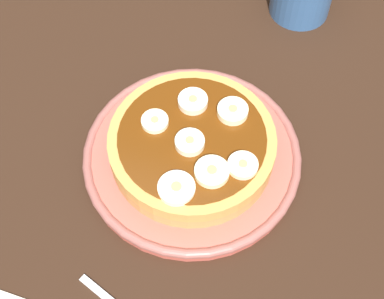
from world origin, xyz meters
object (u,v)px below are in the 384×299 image
Objects in this scene: plate at (192,156)px; banana_slice_5 at (193,102)px; banana_slice_6 at (179,189)px; pancake_stack at (189,143)px; banana_slice_2 at (212,172)px; banana_slice_1 at (243,166)px; banana_slice_0 at (194,144)px; banana_slice_3 at (233,111)px; banana_slice_4 at (155,122)px.

banana_slice_5 reaches higher than plate.
plate is at bearing 2.72° from banana_slice_6.
banana_slice_2 is at bearing -139.62° from pancake_stack.
pancake_stack is 5.73× the size of banana_slice_1.
banana_slice_0 and banana_slice_3 have the same top height.
pancake_stack is at bearing 40.38° from banana_slice_2.
banana_slice_2 is 0.94× the size of banana_slice_6.
banana_slice_4 is 0.77× the size of banana_slice_6.
banana_slice_3 is (5.79, 2.20, 0.11)cm from banana_slice_1.
banana_slice_4 is at bearing 136.25° from banana_slice_5.
banana_slice_4 is (4.21, 6.74, -0.07)cm from banana_slice_2.
banana_slice_3 is 4.14cm from banana_slice_5.
pancake_stack is at bearing 5.90° from banana_slice_6.
banana_slice_1 is at bearing -106.58° from banana_slice_4.
banana_slice_6 is at bearing -147.22° from banana_slice_4.
banana_slice_2 reaches higher than pancake_stack.
banana_slice_6 is (-6.57, -4.23, -0.05)cm from banana_slice_4.
banana_slice_4 is (-3.00, 7.19, -0.12)cm from banana_slice_3.
plate is at bearing 38.49° from banana_slice_2.
banana_slice_4 is at bearing 81.74° from pancake_stack.
plate is 1.33× the size of pancake_stack.
banana_slice_2 is at bearing -46.69° from banana_slice_6.
banana_slice_2 reaches higher than banana_slice_6.
banana_slice_2 is 8.27cm from banana_slice_5.
pancake_stack is (0.18, 0.35, 2.07)cm from plate.
banana_slice_0 is 4.98cm from banana_slice_6.
banana_slice_5 reaches higher than banana_slice_4.
banana_slice_5 is at bearing 8.33° from pancake_stack.
pancake_stack is 4.78× the size of banana_slice_6.
plate is 7.22× the size of banana_slice_3.
pancake_stack is at bearing 62.46° from plate.
banana_slice_0 is 0.93× the size of banana_slice_3.
plate is at bearing 27.78° from banana_slice_0.
pancake_stack is at bearing 134.44° from banana_slice_3.
banana_slice_1 is 0.83× the size of banana_slice_6.
banana_slice_5 is (3.72, 0.55, 1.92)cm from pancake_stack.
banana_slice_3 and banana_slice_5 have the same top height.
banana_slice_1 is at bearing -62.02° from banana_slice_2.
pancake_stack is 5.19cm from banana_slice_2.
banana_slice_6 is at bearing -174.10° from pancake_stack.
banana_slice_0 is 5.11cm from banana_slice_1.
banana_slice_6 is at bearing 133.31° from banana_slice_2.
plate is 8.26× the size of banana_slice_4.
banana_slice_2 reaches higher than plate.
banana_slice_1 is 6.39cm from banana_slice_6.
banana_slice_3 is (7.20, -0.46, 0.05)cm from banana_slice_2.
banana_slice_1 reaches higher than banana_slice_6.
banana_slice_3 reaches higher than plate.
banana_slice_6 is (-3.77, 5.16, -0.06)cm from banana_slice_1.
pancake_stack is 4.06cm from banana_slice_4.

